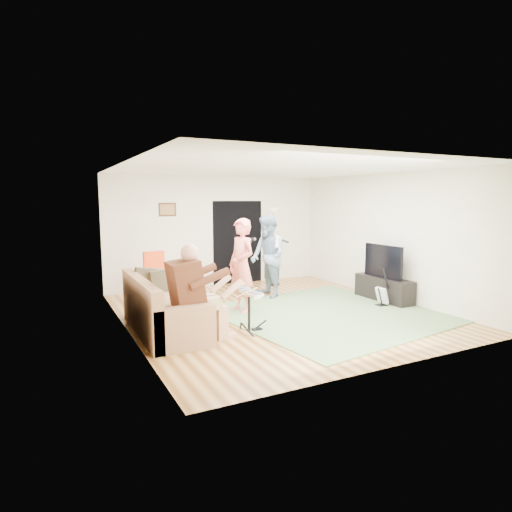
{
  "coord_description": "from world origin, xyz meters",
  "views": [
    {
      "loc": [
        -3.94,
        -6.89,
        2.13
      ],
      "look_at": [
        -0.29,
        0.3,
        1.07
      ],
      "focal_mm": 30.0,
      "sensor_mm": 36.0,
      "label": 1
    }
  ],
  "objects_px": {
    "singer": "(242,266)",
    "guitarist": "(268,256)",
    "dining_chair": "(158,286)",
    "guitar_spare": "(382,295)",
    "tv_cabinet": "(384,289)",
    "television": "(383,261)",
    "torchiere_lamp": "(273,232)",
    "sofa": "(159,314)",
    "drum_kit": "(249,314)"
  },
  "relations": [
    {
      "from": "guitarist",
      "to": "dining_chair",
      "type": "xyz_separation_m",
      "value": [
        -2.32,
        0.41,
        -0.52
      ]
    },
    {
      "from": "tv_cabinet",
      "to": "television",
      "type": "relative_size",
      "value": 1.34
    },
    {
      "from": "guitar_spare",
      "to": "sofa",
      "type": "bearing_deg",
      "value": 175.65
    },
    {
      "from": "television",
      "to": "torchiere_lamp",
      "type": "bearing_deg",
      "value": 115.21
    },
    {
      "from": "torchiere_lamp",
      "to": "dining_chair",
      "type": "height_order",
      "value": "torchiere_lamp"
    },
    {
      "from": "torchiere_lamp",
      "to": "guitarist",
      "type": "bearing_deg",
      "value": -123.72
    },
    {
      "from": "sofa",
      "to": "guitar_spare",
      "type": "distance_m",
      "value": 4.45
    },
    {
      "from": "drum_kit",
      "to": "television",
      "type": "height_order",
      "value": "television"
    },
    {
      "from": "singer",
      "to": "television",
      "type": "xyz_separation_m",
      "value": [
        3.02,
        -0.55,
        -0.04
      ]
    },
    {
      "from": "guitar_spare",
      "to": "guitarist",
      "type": "bearing_deg",
      "value": 133.41
    },
    {
      "from": "sofa",
      "to": "drum_kit",
      "type": "height_order",
      "value": "sofa"
    },
    {
      "from": "torchiere_lamp",
      "to": "television",
      "type": "height_order",
      "value": "torchiere_lamp"
    },
    {
      "from": "television",
      "to": "dining_chair",
      "type": "bearing_deg",
      "value": 156.95
    },
    {
      "from": "sofa",
      "to": "guitarist",
      "type": "distance_m",
      "value": 3.17
    },
    {
      "from": "singer",
      "to": "tv_cabinet",
      "type": "bearing_deg",
      "value": 69.81
    },
    {
      "from": "guitarist",
      "to": "dining_chair",
      "type": "bearing_deg",
      "value": -99.17
    },
    {
      "from": "television",
      "to": "tv_cabinet",
      "type": "bearing_deg",
      "value": -0.0
    },
    {
      "from": "drum_kit",
      "to": "singer",
      "type": "height_order",
      "value": "singer"
    },
    {
      "from": "drum_kit",
      "to": "guitarist",
      "type": "distance_m",
      "value": 2.61
    },
    {
      "from": "dining_chair",
      "to": "television",
      "type": "distance_m",
      "value": 4.7
    },
    {
      "from": "guitar_spare",
      "to": "dining_chair",
      "type": "relative_size",
      "value": 0.71
    },
    {
      "from": "sofa",
      "to": "singer",
      "type": "xyz_separation_m",
      "value": [
        1.73,
        0.55,
        0.59
      ]
    },
    {
      "from": "sofa",
      "to": "singer",
      "type": "bearing_deg",
      "value": 17.74
    },
    {
      "from": "drum_kit",
      "to": "television",
      "type": "bearing_deg",
      "value": 10.75
    },
    {
      "from": "dining_chair",
      "to": "guitar_spare",
      "type": "bearing_deg",
      "value": -37.92
    },
    {
      "from": "guitarist",
      "to": "tv_cabinet",
      "type": "xyz_separation_m",
      "value": [
        2.03,
        -1.42,
        -0.65
      ]
    },
    {
      "from": "television",
      "to": "guitarist",
      "type": "bearing_deg",
      "value": 144.41
    },
    {
      "from": "drum_kit",
      "to": "singer",
      "type": "relative_size",
      "value": 0.39
    },
    {
      "from": "singer",
      "to": "guitarist",
      "type": "height_order",
      "value": "guitarist"
    },
    {
      "from": "drum_kit",
      "to": "dining_chair",
      "type": "bearing_deg",
      "value": 108.93
    },
    {
      "from": "guitarist",
      "to": "television",
      "type": "relative_size",
      "value": 1.73
    },
    {
      "from": "sofa",
      "to": "guitar_spare",
      "type": "xyz_separation_m",
      "value": [
        4.43,
        -0.34,
        -0.08
      ]
    },
    {
      "from": "torchiere_lamp",
      "to": "tv_cabinet",
      "type": "xyz_separation_m",
      "value": [
        1.26,
        -2.57,
        -1.08
      ]
    },
    {
      "from": "dining_chair",
      "to": "guitarist",
      "type": "bearing_deg",
      "value": -19.39
    },
    {
      "from": "drum_kit",
      "to": "dining_chair",
      "type": "relative_size",
      "value": 0.65
    },
    {
      "from": "dining_chair",
      "to": "tv_cabinet",
      "type": "bearing_deg",
      "value": -32.14
    },
    {
      "from": "guitarist",
      "to": "torchiere_lamp",
      "type": "relative_size",
      "value": 0.93
    },
    {
      "from": "television",
      "to": "drum_kit",
      "type": "bearing_deg",
      "value": -169.25
    },
    {
      "from": "drum_kit",
      "to": "guitar_spare",
      "type": "distance_m",
      "value": 3.15
    },
    {
      "from": "torchiere_lamp",
      "to": "tv_cabinet",
      "type": "height_order",
      "value": "torchiere_lamp"
    },
    {
      "from": "guitarist",
      "to": "guitar_spare",
      "type": "height_order",
      "value": "guitarist"
    },
    {
      "from": "drum_kit",
      "to": "television",
      "type": "distance_m",
      "value": 3.55
    },
    {
      "from": "guitarist",
      "to": "television",
      "type": "xyz_separation_m",
      "value": [
        1.98,
        -1.42,
        -0.05
      ]
    },
    {
      "from": "sofa",
      "to": "guitarist",
      "type": "relative_size",
      "value": 1.24
    },
    {
      "from": "sofa",
      "to": "tv_cabinet",
      "type": "distance_m",
      "value": 4.8
    },
    {
      "from": "singer",
      "to": "television",
      "type": "relative_size",
      "value": 1.71
    },
    {
      "from": "tv_cabinet",
      "to": "guitar_spare",
      "type": "bearing_deg",
      "value": -136.99
    },
    {
      "from": "dining_chair",
      "to": "tv_cabinet",
      "type": "relative_size",
      "value": 0.77
    },
    {
      "from": "dining_chair",
      "to": "television",
      "type": "bearing_deg",
      "value": -32.38
    },
    {
      "from": "sofa",
      "to": "singer",
      "type": "height_order",
      "value": "singer"
    }
  ]
}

